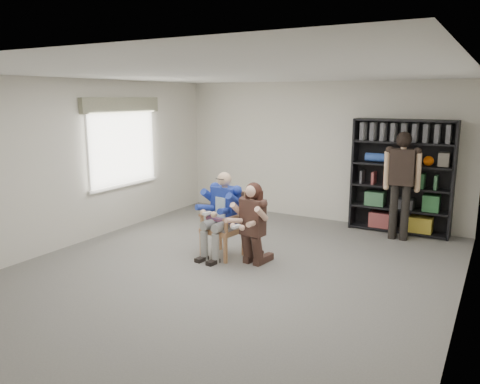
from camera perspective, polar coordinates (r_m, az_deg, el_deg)
The scene contains 8 objects.
room_shell at distance 6.55m, azimuth -1.06°, elevation 1.91°, with size 6.00×7.00×2.80m, color silver, non-canonical shape.
floor at distance 6.93m, azimuth -1.02°, elevation -9.58°, with size 6.00×7.00×0.01m, color slate.
window_left at distance 9.10m, azimuth -14.04°, elevation 5.73°, with size 0.16×2.00×1.75m, color silver, non-canonical shape.
armchair at distance 7.38m, azimuth -2.14°, elevation -3.95°, with size 0.61×0.59×1.05m, color #AE6846, non-canonical shape.
seated_man at distance 7.34m, azimuth -2.15°, elevation -2.77°, with size 0.59×0.82×1.36m, color navy, non-canonical shape.
kneeling_woman at distance 6.98m, azimuth 1.41°, elevation -4.02°, with size 0.52×0.84×1.25m, color #3D2522, non-canonical shape.
bookshelf at distance 9.10m, azimuth 19.08°, elevation 1.76°, with size 1.80×0.38×2.10m, color black, non-canonical shape.
standing_man at distance 8.63m, azimuth 19.02°, elevation 0.58°, with size 0.59×0.33×1.90m, color black, non-canonical shape.
Camera 1 is at (3.29, -5.56, 2.49)m, focal length 35.00 mm.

